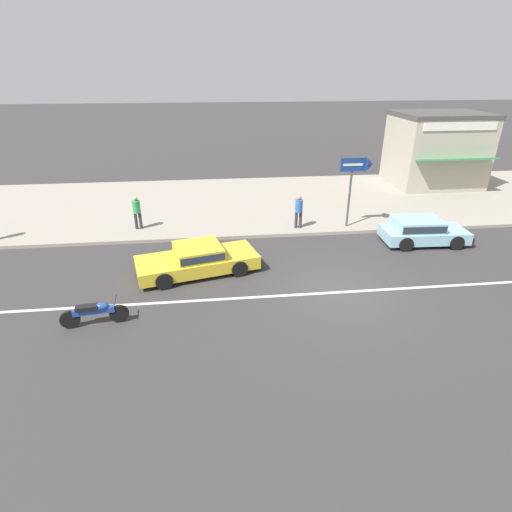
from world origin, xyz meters
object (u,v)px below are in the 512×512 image
Objects in this scene: sedan_yellow_2 at (198,259)px; shopfront_corner_warung at (436,149)px; motorcycle_0 at (95,312)px; arrow_signboard at (364,169)px; pedestrian_far_end at (137,210)px; hatchback_pale_blue_3 at (421,230)px; pedestrian_by_shop at (299,209)px.

sedan_yellow_2 is 17.74m from shopfront_corner_warung.
arrow_signboard is (10.29, 6.62, 2.42)m from motorcycle_0.
shopfront_corner_warung is at bearing 18.71° from pedestrian_far_end.
sedan_yellow_2 is at bearing -170.06° from hatchback_pale_blue_3.
arrow_signboard is at bearing 26.00° from sedan_yellow_2.
motorcycle_0 is at bearing -159.24° from hatchback_pale_blue_3.
pedestrian_far_end is 0.30× the size of shopfront_corner_warung.
shopfront_corner_warung is at bearing 35.24° from sedan_yellow_2.
shopfront_corner_warung reaches higher than pedestrian_by_shop.
sedan_yellow_2 is at bearing -154.00° from arrow_signboard.
motorcycle_0 is 0.60× the size of arrow_signboard.
sedan_yellow_2 is at bearing -57.17° from pedestrian_far_end.
sedan_yellow_2 is at bearing -140.99° from pedestrian_by_shop.
arrow_signboard is at bearing -137.00° from shopfront_corner_warung.
pedestrian_by_shop is (4.52, 3.66, 0.51)m from sedan_yellow_2.
shopfront_corner_warung is at bearing 43.00° from arrow_signboard.
pedestrian_by_shop is (-2.81, 0.08, -1.80)m from arrow_signboard.
shopfront_corner_warung reaches higher than arrow_signboard.
shopfront_corner_warung is at bearing 37.29° from motorcycle_0.
hatchback_pale_blue_3 is 3.65m from arrow_signboard.
shopfront_corner_warung is at bearing 33.39° from pedestrian_by_shop.
sedan_yellow_2 is 0.92× the size of shopfront_corner_warung.
pedestrian_far_end is (-10.14, 0.78, -1.80)m from arrow_signboard.
sedan_yellow_2 reaches higher than motorcycle_0.
shopfront_corner_warung is (4.96, 8.53, 1.74)m from hatchback_pale_blue_3.
pedestrian_far_end is (-12.27, 2.69, 0.46)m from hatchback_pale_blue_3.
pedestrian_by_shop is at bearing -5.42° from pedestrian_far_end.
hatchback_pale_blue_3 is 1.14× the size of arrow_signboard.
sedan_yellow_2 is 5.83m from pedestrian_by_shop.
pedestrian_by_shop and pedestrian_far_end have the same top height.
sedan_yellow_2 is 3.07× the size of pedestrian_by_shop.
sedan_yellow_2 is at bearing -144.76° from shopfront_corner_warung.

